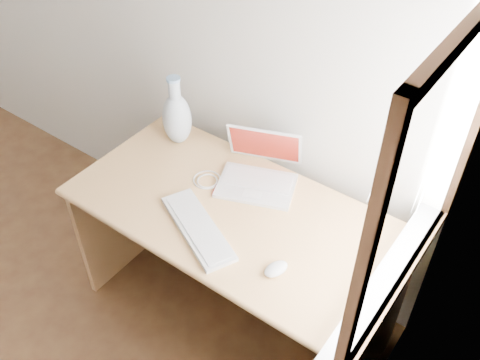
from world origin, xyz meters
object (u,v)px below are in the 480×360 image
Objects in this scene: external_keyboard at (198,228)px; vase at (177,117)px; desk at (246,232)px; laptop at (262,173)px.

external_keyboard is 0.62m from vase.
desk is 0.35m from external_keyboard.
laptop is at bearing -0.65° from vase.
external_keyboard is at bearing -41.75° from vase.
vase is (-0.45, 0.40, 0.13)m from external_keyboard.
laptop reaches higher than external_keyboard.
desk is 0.63m from vase.
desk is at bearing 104.85° from external_keyboard.
vase is (-0.50, 0.14, 0.36)m from desk.
laptop is 0.86× the size of external_keyboard.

